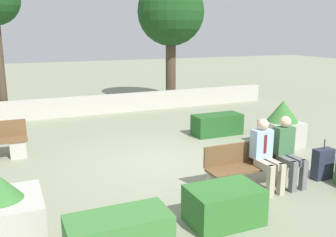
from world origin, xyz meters
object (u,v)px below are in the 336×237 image
(planter_corner_right, at_px, (2,215))
(tree_center_left, at_px, (171,13))
(person_seated_man, at_px, (265,152))
(person_seated_woman, at_px, (287,148))
(suitcase, at_px, (323,164))
(planter_corner_left, at_px, (282,124))
(bench_front, at_px, (254,170))

(planter_corner_right, relative_size, tree_center_left, 0.22)
(tree_center_left, bearing_deg, person_seated_man, -102.98)
(person_seated_man, bearing_deg, person_seated_woman, 0.17)
(tree_center_left, bearing_deg, suitcase, -94.39)
(planter_corner_right, distance_m, suitcase, 5.90)
(planter_corner_left, bearing_deg, person_seated_man, -136.01)
(person_seated_man, bearing_deg, planter_corner_right, -179.91)
(bench_front, height_order, person_seated_man, person_seated_man)
(bench_front, bearing_deg, suitcase, -8.11)
(person_seated_woman, xyz_separation_m, suitcase, (0.87, -0.07, -0.42))
(planter_corner_left, height_order, tree_center_left, tree_center_left)
(planter_corner_left, bearing_deg, bench_front, -139.65)
(bench_front, distance_m, tree_center_left, 9.73)
(planter_corner_left, height_order, planter_corner_right, planter_corner_left)
(suitcase, distance_m, tree_center_left, 9.71)
(bench_front, relative_size, person_seated_man, 1.48)
(planter_corner_left, bearing_deg, suitcase, -108.98)
(person_seated_woman, bearing_deg, suitcase, -4.88)
(person_seated_woman, bearing_deg, person_seated_man, -179.83)
(suitcase, height_order, tree_center_left, tree_center_left)
(bench_front, height_order, person_seated_woman, person_seated_woman)
(person_seated_man, bearing_deg, bench_front, 130.33)
(person_seated_woman, height_order, suitcase, person_seated_woman)
(bench_front, bearing_deg, person_seated_man, -49.67)
(tree_center_left, bearing_deg, bench_front, -103.91)
(person_seated_woman, xyz_separation_m, planter_corner_right, (-5.03, -0.01, -0.35))
(tree_center_left, bearing_deg, planter_corner_right, -126.11)
(planter_corner_right, distance_m, tree_center_left, 11.65)
(suitcase, bearing_deg, person_seated_man, 177.00)
(person_seated_man, relative_size, suitcase, 1.61)
(planter_corner_left, height_order, suitcase, planter_corner_left)
(suitcase, bearing_deg, planter_corner_left, 71.02)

